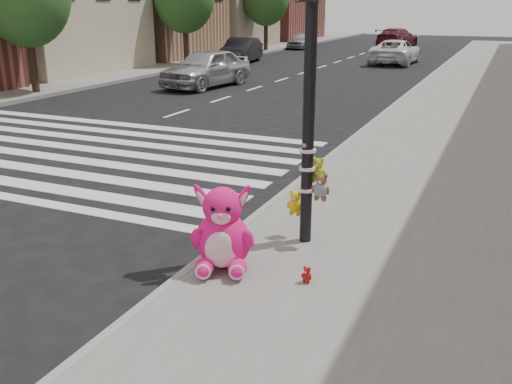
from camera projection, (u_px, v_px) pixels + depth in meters
The scene contains 13 objects.
ground at pixel (72, 268), 7.48m from camera, with size 120.00×120.00×0.00m, color black.
sidewalk_near at pixel (504, 139), 14.21m from camera, with size 7.00×80.00×0.14m, color slate.
sidewalk_far at pixel (129, 67), 29.99m from camera, with size 6.00×80.00×0.14m, color slate.
curb_edge at pixel (368, 128), 15.53m from camera, with size 0.12×80.00×0.15m, color gray.
crosswalk at pixel (72, 147), 13.71m from camera, with size 11.00×6.00×0.01m, color silver, non-canonical shape.
signal_pole at pixel (310, 123), 7.47m from camera, with size 0.68×0.48×4.00m.
pink_bunny at pixel (223, 234), 7.04m from camera, with size 0.92×0.99×1.11m.
red_teddy at pixel (307, 275), 6.76m from camera, with size 0.14×0.10×0.21m, color #AF1311, non-canonical shape.
car_silver_far at pixel (206, 68), 23.29m from camera, with size 1.82×4.53×1.54m, color #B8B9BE.
car_dark_far at pixel (241, 50), 32.64m from camera, with size 1.49×4.29×1.41m, color black.
car_white_near at pixel (395, 52), 32.16m from camera, with size 2.22×4.82×1.34m, color white.
car_maroon_near at pixel (397, 38), 44.02m from camera, with size 2.05×5.03×1.46m, color #4F161F.
car_silver_deep at pixel (302, 40), 42.85m from camera, with size 1.44×3.58×1.22m, color #B9BABE.
Camera 1 is at (4.95, -5.22, 3.31)m, focal length 40.00 mm.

